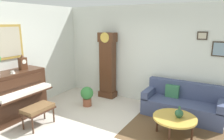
# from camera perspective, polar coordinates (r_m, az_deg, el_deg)

# --- Properties ---
(ground_plane) EXTENTS (6.40, 6.00, 0.10)m
(ground_plane) POSITION_cam_1_polar(r_m,az_deg,el_deg) (4.49, -4.25, -18.73)
(ground_plane) COLOR beige
(wall_left) EXTENTS (0.13, 4.90, 2.80)m
(wall_left) POSITION_cam_1_polar(r_m,az_deg,el_deg) (5.78, -26.30, 2.79)
(wall_left) COLOR silver
(wall_left) RESTS_ON ground_plane
(wall_back) EXTENTS (5.30, 0.13, 2.80)m
(wall_back) POSITION_cam_1_polar(r_m,az_deg,el_deg) (6.00, 8.72, 4.28)
(wall_back) COLOR silver
(wall_back) RESTS_ON ground_plane
(area_rug) EXTENTS (2.10, 1.50, 0.01)m
(area_rug) POSITION_cam_1_polar(r_m,az_deg,el_deg) (4.73, 16.97, -16.78)
(area_rug) COLOR brown
(area_rug) RESTS_ON ground_plane
(piano) EXTENTS (0.87, 1.44, 1.17)m
(piano) POSITION_cam_1_polar(r_m,az_deg,el_deg) (5.55, -25.39, -6.26)
(piano) COLOR #3D2316
(piano) RESTS_ON ground_plane
(piano_bench) EXTENTS (0.42, 0.70, 0.48)m
(piano_bench) POSITION_cam_1_polar(r_m,az_deg,el_deg) (4.98, -19.97, -10.27)
(piano_bench) COLOR #3D2316
(piano_bench) RESTS_ON ground_plane
(grandfather_clock) EXTENTS (0.52, 0.34, 2.03)m
(grandfather_clock) POSITION_cam_1_polar(r_m,az_deg,el_deg) (6.31, -1.24, 0.83)
(grandfather_clock) COLOR #4C2B19
(grandfather_clock) RESTS_ON ground_plane
(couch) EXTENTS (1.90, 0.80, 0.84)m
(couch) POSITION_cam_1_polar(r_m,az_deg,el_deg) (5.49, 19.09, -9.01)
(couch) COLOR #424C70
(couch) RESTS_ON ground_plane
(coffee_table) EXTENTS (0.88, 0.88, 0.43)m
(coffee_table) POSITION_cam_1_polar(r_m,az_deg,el_deg) (4.49, 17.09, -12.78)
(coffee_table) COLOR gold
(coffee_table) RESTS_ON ground_plane
(mantel_clock) EXTENTS (0.13, 0.18, 0.38)m
(mantel_clock) POSITION_cam_1_polar(r_m,az_deg,el_deg) (5.52, -23.68, 1.88)
(mantel_clock) COLOR #4C2B19
(mantel_clock) RESTS_ON piano
(teacup) EXTENTS (0.12, 0.12, 0.06)m
(teacup) POSITION_cam_1_polar(r_m,az_deg,el_deg) (5.22, -26.00, -0.62)
(teacup) COLOR white
(teacup) RESTS_ON piano
(green_jug) EXTENTS (0.17, 0.17, 0.24)m
(green_jug) POSITION_cam_1_polar(r_m,az_deg,el_deg) (4.45, 18.22, -11.44)
(green_jug) COLOR #234C33
(green_jug) RESTS_ON coffee_table
(potted_plant) EXTENTS (0.36, 0.36, 0.56)m
(potted_plant) POSITION_cam_1_polar(r_m,az_deg,el_deg) (5.82, -7.00, -6.95)
(potted_plant) COLOR #935138
(potted_plant) RESTS_ON ground_plane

